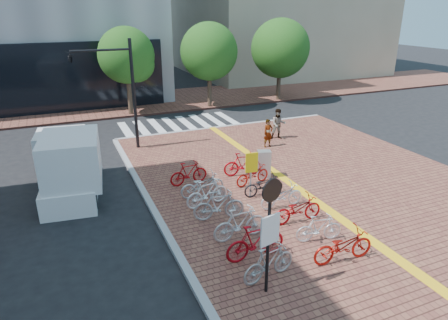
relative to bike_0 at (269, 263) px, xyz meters
name	(u,v)px	position (x,y,z in m)	size (l,w,h in m)	color
ground	(284,226)	(2.04, 2.50, -0.67)	(120.00, 120.00, 0.00)	black
kerb_north	(226,127)	(5.04, 14.50, -0.60)	(14.00, 0.25, 0.15)	gray
far_sidewalk	(148,102)	(2.04, 23.50, -0.60)	(70.00, 8.00, 0.15)	brown
crosswalk	(180,124)	(2.54, 16.50, -0.67)	(7.50, 4.00, 0.01)	silver
street_trees	(222,52)	(7.08, 19.96, 3.43)	(16.20, 4.60, 6.35)	#38281E
bike_0	(269,263)	(0.00, 0.00, 0.00)	(0.49, 1.74, 1.04)	#A5A6AA
bike_1	(256,241)	(0.11, 1.01, 0.06)	(0.55, 1.94, 1.17)	#B00C16
bike_2	(240,223)	(0.14, 2.19, 0.04)	(0.53, 1.87, 1.12)	silver
bike_3	(219,205)	(0.00, 3.62, 0.03)	(0.52, 1.84, 1.11)	#B2B3B7
bike_4	(207,193)	(0.00, 4.77, 0.01)	(0.50, 1.78, 1.07)	white
bike_5	(202,185)	(0.12, 5.65, -0.04)	(0.65, 1.85, 0.97)	#B6B6BB
bike_6	(189,173)	(-0.02, 6.94, -0.02)	(0.48, 1.69, 1.01)	#AD0C10
bike_7	(343,246)	(2.42, -0.13, -0.01)	(0.69, 1.96, 1.03)	#AE140C
bike_8	(319,228)	(2.42, 1.05, -0.06)	(0.44, 1.55, 0.93)	silver
bike_9	(298,209)	(2.48, 2.39, -0.03)	(0.65, 1.86, 0.97)	#AB0C0F
bike_10	(282,196)	(2.53, 3.56, -0.06)	(0.62, 1.77, 0.93)	white
bike_11	(264,185)	(2.39, 4.70, -0.08)	(0.58, 1.68, 0.88)	black
bike_12	(252,174)	(2.48, 5.87, -0.08)	(0.58, 1.67, 0.88)	#A3130B
bike_13	(243,164)	(2.54, 6.88, 0.02)	(0.51, 1.80, 1.08)	red
pedestrian_a	(268,133)	(5.47, 9.90, 0.24)	(0.56, 0.37, 1.53)	gray
pedestrian_b	(278,124)	(6.68, 10.89, 0.35)	(0.85, 0.66, 1.75)	#4C4F60
utility_box	(264,164)	(3.28, 6.33, 0.10)	(0.57, 0.41, 1.24)	#AEAEB3
yellow_sign	(251,167)	(1.88, 4.83, 0.77)	(0.51, 0.14, 1.86)	#B7B7BC
notice_sign	(270,223)	(-0.32, -0.48, 1.57)	(0.61, 0.21, 3.31)	black
traffic_light_pole	(106,76)	(-2.33, 12.57, 3.39)	(3.05, 1.17, 5.67)	black
box_truck	(69,165)	(-4.66, 8.20, 0.60)	(2.59, 4.90, 2.71)	silver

